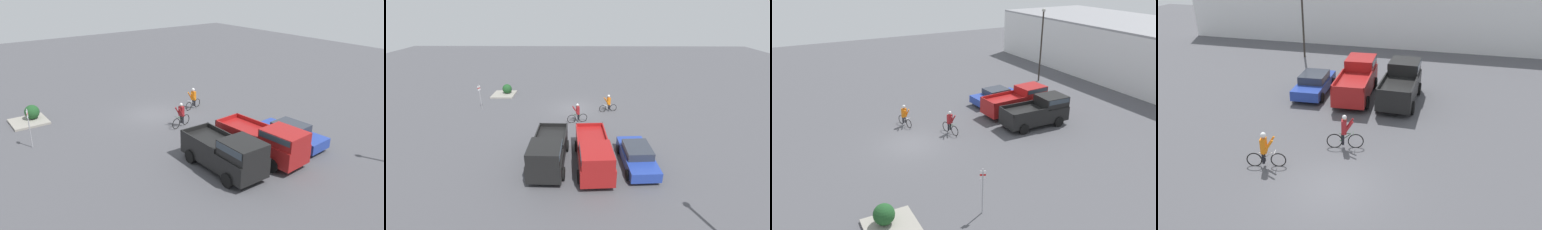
# 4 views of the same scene
# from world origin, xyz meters

# --- Properties ---
(ground_plane) EXTENTS (80.00, 80.00, 0.00)m
(ground_plane) POSITION_xyz_m (0.00, 0.00, 0.00)
(ground_plane) COLOR #4C4C51
(sedan_0) EXTENTS (2.18, 4.59, 1.36)m
(sedan_0) POSITION_xyz_m (-4.26, 9.63, 0.69)
(sedan_0) COLOR #233D9E
(sedan_0) RESTS_ON ground_plane
(pickup_truck_0) EXTENTS (2.43, 5.66, 2.15)m
(pickup_truck_0) POSITION_xyz_m (-1.48, 10.07, 1.12)
(pickup_truck_0) COLOR maroon
(pickup_truck_0) RESTS_ON ground_plane
(pickup_truck_1) EXTENTS (2.31, 5.22, 2.22)m
(pickup_truck_1) POSITION_xyz_m (1.35, 9.97, 1.14)
(pickup_truck_1) COLOR black
(pickup_truck_1) RESTS_ON ground_plane
(cyclist_0) EXTENTS (1.75, 0.56, 1.76)m
(cyclist_0) POSITION_xyz_m (-0.38, 3.21, 0.85)
(cyclist_0) COLOR black
(cyclist_0) RESTS_ON ground_plane
(cyclist_1) EXTENTS (1.72, 0.56, 1.71)m
(cyclist_1) POSITION_xyz_m (-3.29, 0.72, 0.85)
(cyclist_1) COLOR black
(cyclist_1) RESTS_ON ground_plane
(fire_lane_sign) EXTENTS (0.15, 0.28, 2.54)m
(fire_lane_sign) POSITION_xyz_m (9.00, 0.50, 1.53)
(fire_lane_sign) COLOR #9E9EA3
(fire_lane_sign) RESTS_ON ground_plane
(curb_island) EXTENTS (2.44, 2.48, 0.15)m
(curb_island) POSITION_xyz_m (8.08, -3.92, 0.07)
(curb_island) COLOR gray
(curb_island) RESTS_ON ground_plane
(shrub) EXTENTS (1.05, 1.05, 1.05)m
(shrub) POSITION_xyz_m (7.72, -4.14, 0.67)
(shrub) COLOR #1E4C23
(shrub) RESTS_ON curb_island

